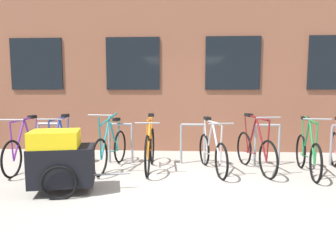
{
  "coord_description": "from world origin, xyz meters",
  "views": [
    {
      "loc": [
        0.09,
        -4.41,
        1.53
      ],
      "look_at": [
        -0.25,
        1.6,
        0.81
      ],
      "focal_mm": 33.26,
      "sensor_mm": 36.0,
      "label": 1
    }
  ],
  "objects": [
    {
      "name": "bike_rack",
      "position": [
        0.24,
        1.9,
        0.5
      ],
      "size": [
        6.53,
        0.05,
        0.83
      ],
      "color": "gray",
      "rests_on": "ground"
    },
    {
      "name": "bicycle_orange",
      "position": [
        -0.59,
        1.41,
        0.4
      ],
      "size": [
        0.44,
        1.77,
        1.07
      ],
      "color": "black",
      "rests_on": "ground"
    },
    {
      "name": "bicycle_maroon",
      "position": [
        1.4,
        1.42,
        0.39
      ],
      "size": [
        0.52,
        1.7,
        1.08
      ],
      "color": "black",
      "rests_on": "ground"
    },
    {
      "name": "storefront_building",
      "position": [
        0.0,
        6.09,
        3.26
      ],
      "size": [
        28.0,
        5.83,
        6.52
      ],
      "color": "brown",
      "rests_on": "ground"
    },
    {
      "name": "bicycle_purple",
      "position": [
        -2.94,
        1.23,
        0.38
      ],
      "size": [
        0.44,
        1.67,
        1.04
      ],
      "color": "black",
      "rests_on": "ground"
    },
    {
      "name": "bicycle_blue",
      "position": [
        -2.32,
        1.37,
        0.4
      ],
      "size": [
        0.44,
        1.76,
        1.05
      ],
      "color": "black",
      "rests_on": "ground"
    },
    {
      "name": "bicycle_silver",
      "position": [
        0.59,
        1.33,
        0.37
      ],
      "size": [
        0.53,
        1.66,
        1.01
      ],
      "color": "black",
      "rests_on": "ground"
    },
    {
      "name": "bicycle_teal",
      "position": [
        -1.36,
        1.44,
        0.38
      ],
      "size": [
        0.44,
        1.74,
        1.11
      ],
      "color": "black",
      "rests_on": "ground"
    },
    {
      "name": "bike_trailer",
      "position": [
        -1.75,
        -0.01,
        0.49
      ],
      "size": [
        1.48,
        0.8,
        0.95
      ],
      "color": "black",
      "rests_on": "ground"
    },
    {
      "name": "ground_plane",
      "position": [
        0.0,
        0.0,
        0.0
      ],
      "size": [
        42.0,
        42.0,
        0.0
      ],
      "primitive_type": "plane",
      "color": "#9E998E"
    },
    {
      "name": "bicycle_green",
      "position": [
        2.29,
        1.23,
        0.38
      ],
      "size": [
        0.44,
        1.66,
        1.07
      ],
      "color": "black",
      "rests_on": "ground"
    }
  ]
}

